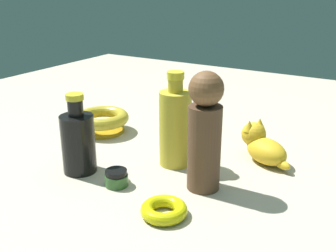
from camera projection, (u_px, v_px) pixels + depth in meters
name	position (u px, v px, depth m)	size (l,w,h in m)	color
ground	(168.00, 154.00, 0.96)	(2.00, 2.00, 0.00)	#BCB29E
bowl	(102.00, 120.00, 1.09)	(0.14, 0.14, 0.06)	#BA8D16
cat_figurine	(262.00, 145.00, 0.91)	(0.14, 0.11, 0.09)	gold
person_figure_adult	(205.00, 132.00, 0.76)	(0.08, 0.08, 0.24)	brown
bottle_short	(78.00, 141.00, 0.85)	(0.07, 0.07, 0.17)	black
nail_polish_jar	(116.00, 178.00, 0.81)	(0.05, 0.05, 0.03)	#325E2A
banana	(197.00, 127.00, 1.08)	(0.17, 0.04, 0.04)	yellow
bottle_tall	(175.00, 126.00, 0.88)	(0.07, 0.07, 0.21)	gold
bangle	(164.00, 210.00, 0.70)	(0.08, 0.08, 0.02)	#C8C40D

